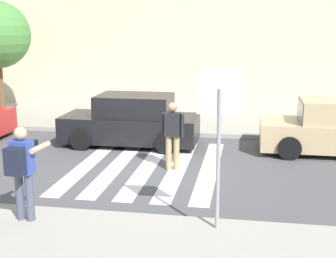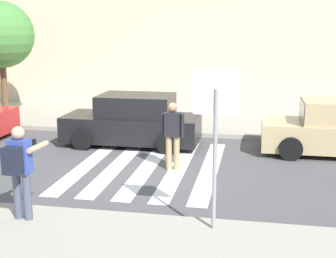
{
  "view_description": "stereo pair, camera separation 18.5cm",
  "coord_description": "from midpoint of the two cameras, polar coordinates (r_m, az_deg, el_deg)",
  "views": [
    {
      "loc": [
        2.49,
        -11.22,
        3.59
      ],
      "look_at": [
        0.6,
        -0.2,
        1.1
      ],
      "focal_mm": 50.0,
      "sensor_mm": 36.0,
      "label": 1
    },
    {
      "loc": [
        2.67,
        -11.18,
        3.59
      ],
      "look_at": [
        0.6,
        -0.2,
        1.1
      ],
      "focal_mm": 50.0,
      "sensor_mm": 36.0,
      "label": 2
    }
  ],
  "objects": [
    {
      "name": "crosswalk_stripe_4",
      "position": [
        11.99,
        5.52,
        -4.9
      ],
      "size": [
        0.44,
        5.2,
        0.01
      ],
      "primitive_type": "cube",
      "color": "silver",
      "rests_on": "ground"
    },
    {
      "name": "sidewalk_far",
      "position": [
        17.75,
        2.11,
        1.11
      ],
      "size": [
        60.0,
        4.8,
        0.14
      ],
      "primitive_type": "cube",
      "color": "#9E998C",
      "rests_on": "ground"
    },
    {
      "name": "crosswalk_stripe_1",
      "position": [
        12.42,
        -5.6,
        -4.28
      ],
      "size": [
        0.44,
        5.2,
        0.01
      ],
      "primitive_type": "cube",
      "color": "silver",
      "rests_on": "ground"
    },
    {
      "name": "crosswalk_stripe_2",
      "position": [
        12.23,
        -1.99,
        -4.5
      ],
      "size": [
        0.44,
        5.2,
        0.01
      ],
      "primitive_type": "cube",
      "color": "silver",
      "rests_on": "ground"
    },
    {
      "name": "street_tree_west",
      "position": [
        18.82,
        -19.49,
        10.74
      ],
      "size": [
        2.49,
        2.49,
        4.35
      ],
      "color": "brown",
      "rests_on": "sidewalk_far"
    },
    {
      "name": "crosswalk_stripe_3",
      "position": [
        12.08,
        1.73,
        -4.71
      ],
      "size": [
        0.44,
        5.2,
        0.01
      ],
      "primitive_type": "cube",
      "color": "silver",
      "rests_on": "ground"
    },
    {
      "name": "ground_plane",
      "position": [
        12.04,
        -2.2,
        -4.8
      ],
      "size": [
        120.0,
        120.0,
        0.0
      ],
      "primitive_type": "plane",
      "color": "#4C4C4F"
    },
    {
      "name": "photographer_with_backpack",
      "position": [
        8.68,
        -17.08,
        -4.22
      ],
      "size": [
        0.63,
        0.88,
        1.72
      ],
      "color": "#474C60",
      "rests_on": "sidewalk_near"
    },
    {
      "name": "building_facade_far",
      "position": [
        21.76,
        3.96,
        11.76
      ],
      "size": [
        56.0,
        4.0,
        6.59
      ],
      "primitive_type": "cube",
      "color": "beige",
      "rests_on": "ground"
    },
    {
      "name": "parked_car_black",
      "position": [
        14.25,
        -3.91,
        0.93
      ],
      "size": [
        4.1,
        1.92,
        1.55
      ],
      "color": "black",
      "rests_on": "ground"
    },
    {
      "name": "pedestrian_crossing",
      "position": [
        11.66,
        1.03,
        -0.41
      ],
      "size": [
        0.58,
        0.26,
        1.72
      ],
      "color": "tan",
      "rests_on": "ground"
    },
    {
      "name": "stop_sign",
      "position": [
        7.75,
        6.54,
        1.83
      ],
      "size": [
        0.76,
        0.08,
        2.77
      ],
      "color": "gray",
      "rests_on": "sidewalk_near"
    },
    {
      "name": "crosswalk_stripe_0",
      "position": [
        12.66,
        -9.09,
        -4.06
      ],
      "size": [
        0.44,
        5.2,
        0.01
      ],
      "primitive_type": "cube",
      "color": "silver",
      "rests_on": "ground"
    }
  ]
}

